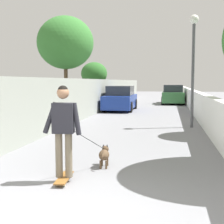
{
  "coord_description": "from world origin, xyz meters",
  "views": [
    {
      "loc": [
        -3.91,
        -1.37,
        1.83
      ],
      "look_at": [
        4.51,
        0.15,
        1.0
      ],
      "focal_mm": 51.04,
      "sensor_mm": 36.0,
      "label": 1
    }
  ],
  "objects_px": {
    "tree_left_distant": "(94,74)",
    "car_near": "(120,99)",
    "tree_left_mid": "(65,43)",
    "person_skateboarder": "(63,124)",
    "lamp_post": "(193,51)",
    "skateboard": "(64,178)",
    "car_far": "(173,95)",
    "dog": "(104,154)"
  },
  "relations": [
    {
      "from": "lamp_post",
      "to": "car_near",
      "type": "height_order",
      "value": "lamp_post"
    },
    {
      "from": "tree_left_mid",
      "to": "dog",
      "type": "xyz_separation_m",
      "value": [
        -10.37,
        -4.28,
        -3.64
      ]
    },
    {
      "from": "skateboard",
      "to": "car_far",
      "type": "xyz_separation_m",
      "value": [
        21.06,
        -2.17,
        0.65
      ]
    },
    {
      "from": "skateboard",
      "to": "car_far",
      "type": "distance_m",
      "value": 21.18
    },
    {
      "from": "skateboard",
      "to": "dog",
      "type": "height_order",
      "value": "dog"
    },
    {
      "from": "tree_left_distant",
      "to": "lamp_post",
      "type": "bearing_deg",
      "value": -147.55
    },
    {
      "from": "lamp_post",
      "to": "car_far",
      "type": "relative_size",
      "value": 1.04
    },
    {
      "from": "skateboard",
      "to": "person_skateboarder",
      "type": "bearing_deg",
      "value": 0.0
    },
    {
      "from": "tree_left_distant",
      "to": "car_far",
      "type": "xyz_separation_m",
      "value": [
        3.57,
        -5.76,
        -1.65
      ]
    },
    {
      "from": "tree_left_mid",
      "to": "tree_left_distant",
      "type": "bearing_deg",
      "value": -1.65
    },
    {
      "from": "car_near",
      "to": "skateboard",
      "type": "bearing_deg",
      "value": -175.37
    },
    {
      "from": "tree_left_distant",
      "to": "person_skateboarder",
      "type": "bearing_deg",
      "value": -168.38
    },
    {
      "from": "skateboard",
      "to": "dog",
      "type": "distance_m",
      "value": 1.24
    },
    {
      "from": "tree_left_mid",
      "to": "person_skateboarder",
      "type": "relative_size",
      "value": 3.21
    },
    {
      "from": "tree_left_mid",
      "to": "car_far",
      "type": "xyz_separation_m",
      "value": [
        9.57,
        -5.93,
        -3.2
      ]
    },
    {
      "from": "tree_left_mid",
      "to": "person_skateboarder",
      "type": "height_order",
      "value": "tree_left_mid"
    },
    {
      "from": "lamp_post",
      "to": "car_near",
      "type": "xyz_separation_m",
      "value": [
        6.94,
        3.93,
        -2.28
      ]
    },
    {
      "from": "tree_left_mid",
      "to": "person_skateboarder",
      "type": "bearing_deg",
      "value": -161.84
    },
    {
      "from": "person_skateboarder",
      "to": "car_near",
      "type": "xyz_separation_m",
      "value": [
        14.43,
        1.17,
        -0.35
      ]
    },
    {
      "from": "person_skateboarder",
      "to": "dog",
      "type": "relative_size",
      "value": 1.18
    },
    {
      "from": "lamp_post",
      "to": "person_skateboarder",
      "type": "bearing_deg",
      "value": 159.72
    },
    {
      "from": "lamp_post",
      "to": "skateboard",
      "type": "relative_size",
      "value": 5.38
    },
    {
      "from": "person_skateboarder",
      "to": "car_far",
      "type": "distance_m",
      "value": 21.17
    },
    {
      "from": "person_skateboarder",
      "to": "tree_left_mid",
      "type": "bearing_deg",
      "value": 18.16
    },
    {
      "from": "tree_left_distant",
      "to": "car_near",
      "type": "distance_m",
      "value": 4.24
    },
    {
      "from": "car_near",
      "to": "dog",
      "type": "bearing_deg",
      "value": -172.79
    },
    {
      "from": "skateboard",
      "to": "car_far",
      "type": "height_order",
      "value": "car_far"
    },
    {
      "from": "tree_left_distant",
      "to": "dog",
      "type": "xyz_separation_m",
      "value": [
        -16.37,
        -4.11,
        -2.09
      ]
    },
    {
      "from": "tree_left_distant",
      "to": "dog",
      "type": "height_order",
      "value": "tree_left_distant"
    },
    {
      "from": "person_skateboarder",
      "to": "dog",
      "type": "height_order",
      "value": "person_skateboarder"
    },
    {
      "from": "lamp_post",
      "to": "car_near",
      "type": "relative_size",
      "value": 1.05
    },
    {
      "from": "tree_left_mid",
      "to": "person_skateboarder",
      "type": "distance_m",
      "value": 12.42
    },
    {
      "from": "tree_left_mid",
      "to": "tree_left_distant",
      "type": "distance_m",
      "value": 6.2
    },
    {
      "from": "car_far",
      "to": "dog",
      "type": "bearing_deg",
      "value": 175.28
    },
    {
      "from": "tree_left_distant",
      "to": "car_near",
      "type": "relative_size",
      "value": 0.77
    },
    {
      "from": "car_far",
      "to": "person_skateboarder",
      "type": "bearing_deg",
      "value": 174.13
    },
    {
      "from": "skateboard",
      "to": "dog",
      "type": "relative_size",
      "value": 0.58
    },
    {
      "from": "lamp_post",
      "to": "skateboard",
      "type": "distance_m",
      "value": 8.5
    },
    {
      "from": "skateboard",
      "to": "car_near",
      "type": "height_order",
      "value": "car_near"
    },
    {
      "from": "lamp_post",
      "to": "car_far",
      "type": "bearing_deg",
      "value": 2.53
    },
    {
      "from": "lamp_post",
      "to": "dog",
      "type": "relative_size",
      "value": 3.1
    },
    {
      "from": "skateboard",
      "to": "car_far",
      "type": "bearing_deg",
      "value": -5.87
    }
  ]
}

